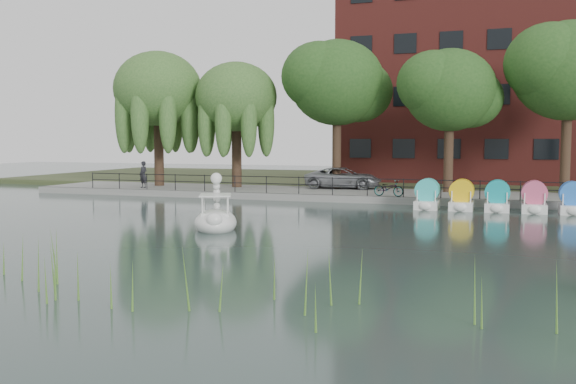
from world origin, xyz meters
The scene contains 17 objects.
ground_plane centered at (0.00, 0.00, 0.00)m, with size 120.00×120.00×0.00m, color #3D514E.
promenade centered at (0.00, 16.00, 0.20)m, with size 40.00×6.00×0.40m, color gray.
kerb centered at (0.00, 13.05, 0.20)m, with size 40.00×0.25×0.40m, color gray.
land_strip centered at (0.00, 30.00, 0.18)m, with size 60.00×22.00×0.36m, color #47512D.
railing centered at (0.00, 13.25, 1.15)m, with size 32.00×0.05×1.00m.
apartment_building centered at (7.00, 29.97, 9.36)m, with size 20.00×10.07×18.00m.
willow_left centered at (-13.00, 16.50, 6.87)m, with size 5.88×5.88×9.01m.
willow_mid centered at (-7.50, 17.00, 6.25)m, with size 5.32×5.32×8.15m.
broadleaf_center centered at (-1.00, 18.00, 7.06)m, with size 6.00×6.00×9.25m.
broadleaf_right centered at (6.00, 17.50, 6.39)m, with size 5.40×5.40×8.32m.
broadleaf_far centered at (12.50, 18.50, 7.40)m, with size 6.30×6.30×9.71m.
minivan centered at (-0.56, 17.99, 1.17)m, with size 5.56×2.56×1.55m, color gray.
bicycle centered at (3.18, 13.34, 0.90)m, with size 1.72×0.60×1.00m, color gray.
pedestrian centered at (-12.91, 14.34, 1.39)m, with size 0.71×0.48×1.98m, color black.
swan_boat centered at (-1.46, 0.96, 0.48)m, with size 2.51×3.02×2.20m.
pedal_boat_row centered at (8.90, 11.35, 0.61)m, with size 7.95×1.70×1.40m.
reed_bank centered at (2.00, -9.50, 0.60)m, with size 24.00×2.40×1.20m.
Camera 1 is at (9.29, -21.74, 3.56)m, focal length 40.00 mm.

